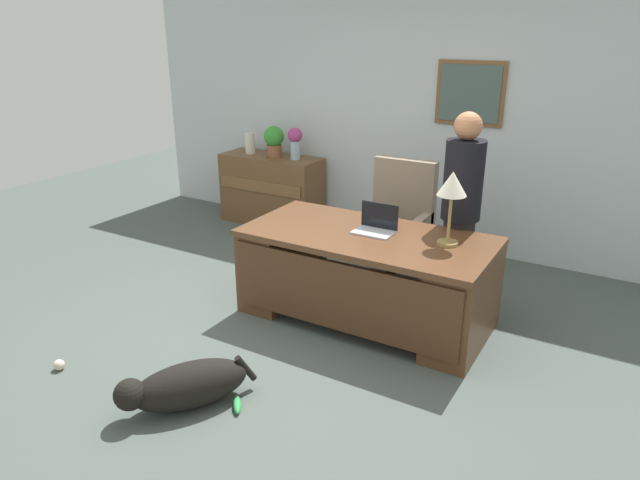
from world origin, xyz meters
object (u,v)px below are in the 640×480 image
(desk, at_px, (365,274))
(dog_lying, at_px, (185,386))
(potted_plant, at_px, (274,140))
(dog_toy_ball, at_px, (59,365))
(desk_lamp, at_px, (452,188))
(vase_empty, at_px, (250,143))
(person_standing, at_px, (460,211))
(credenza, at_px, (272,190))
(armchair, at_px, (396,229))
(laptop, at_px, (376,225))
(vase_with_flowers, at_px, (295,140))
(dog_toy_bone, at_px, (237,404))

(desk, relative_size, dog_lying, 2.50)
(potted_plant, relative_size, dog_toy_ball, 4.59)
(desk_lamp, relative_size, vase_empty, 2.29)
(desk, bearing_deg, person_standing, 47.39)
(credenza, relative_size, potted_plant, 3.46)
(armchair, bearing_deg, laptop, -79.45)
(potted_plant, xyz_separation_m, dog_toy_ball, (0.49, -3.45, -1.00))
(vase_empty, height_order, potted_plant, potted_plant)
(dog_toy_ball, bearing_deg, credenza, 99.01)
(vase_with_flowers, xyz_separation_m, dog_toy_bone, (1.57, -3.15, -1.03))
(desk_lamp, xyz_separation_m, vase_empty, (-3.01, 1.54, -0.23))
(armchair, xyz_separation_m, desk_lamp, (0.73, -0.76, 0.69))
(credenza, xyz_separation_m, person_standing, (2.65, -1.05, 0.45))
(desk_lamp, relative_size, dog_toy_ball, 7.25)
(desk, relative_size, dog_toy_ball, 25.48)
(dog_toy_ball, xyz_separation_m, dog_toy_bone, (1.37, 0.30, -0.01))
(dog_toy_bone, bearing_deg, desk_lamp, 63.80)
(desk, height_order, vase_empty, vase_empty)
(desk, height_order, laptop, laptop)
(vase_with_flowers, distance_m, potted_plant, 0.30)
(laptop, height_order, vase_empty, vase_empty)
(credenza, height_order, potted_plant, potted_plant)
(dog_lying, height_order, dog_toy_ball, dog_lying)
(laptop, xyz_separation_m, dog_toy_bone, (-0.20, -1.60, -0.78))
(person_standing, xyz_separation_m, potted_plant, (-2.60, 1.05, 0.17))
(credenza, bearing_deg, vase_with_flowers, 0.21)
(desk_lamp, bearing_deg, vase_with_flowers, 146.97)
(potted_plant, bearing_deg, dog_toy_ball, -81.85)
(desk, height_order, dog_toy_ball, desk)
(vase_empty, bearing_deg, credenza, -0.24)
(dog_lying, bearing_deg, credenza, 116.14)
(laptop, bearing_deg, dog_toy_bone, -97.29)
(vase_empty, bearing_deg, desk, -34.92)
(credenza, distance_m, potted_plant, 0.62)
(credenza, xyz_separation_m, dog_lying, (1.62, -3.30, -0.27))
(vase_empty, bearing_deg, laptop, -32.63)
(desk_lamp, height_order, vase_with_flowers, desk_lamp)
(vase_empty, distance_m, potted_plant, 0.36)
(laptop, bearing_deg, person_standing, 43.37)
(armchair, bearing_deg, dog_toy_bone, -91.47)
(person_standing, distance_m, dog_lying, 2.58)
(dog_lying, height_order, vase_with_flowers, vase_with_flowers)
(person_standing, height_order, desk_lamp, person_standing)
(credenza, bearing_deg, laptop, -36.17)
(desk, relative_size, desk_lamp, 3.52)
(armchair, distance_m, vase_empty, 2.45)
(credenza, xyz_separation_m, vase_with_flowers, (0.35, 0.00, 0.64))
(vase_with_flowers, bearing_deg, armchair, -25.58)
(credenza, relative_size, dog_lying, 1.56)
(desk, bearing_deg, dog_toy_bone, -96.47)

